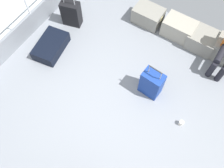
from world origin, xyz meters
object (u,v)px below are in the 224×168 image
object	(u,v)px
suitcase_3	(71,13)
suitcase_4	(152,83)
cargo_crate_2	(202,40)
cargo_crate_0	(148,15)
cargo_crate_1	(179,28)
suitcase_0	(51,46)
paper_cup	(181,123)

from	to	relation	value
suitcase_3	suitcase_4	xyz separation A→B (m)	(2.15, -0.53, 0.01)
cargo_crate_2	cargo_crate_0	bearing A→B (deg)	-178.90
cargo_crate_1	cargo_crate_2	distance (m)	0.52
cargo_crate_1	suitcase_3	size ratio (longest dim) A/B	0.89
suitcase_0	suitcase_4	world-z (taller)	suitcase_4
suitcase_4	paper_cup	distance (m)	0.84
suitcase_0	suitcase_3	size ratio (longest dim) A/B	1.10
suitcase_0	suitcase_4	xyz separation A→B (m)	(2.09, 0.25, 0.18)
suitcase_0	cargo_crate_1	bearing A→B (deg)	41.30
cargo_crate_2	paper_cup	distance (m)	1.76
cargo_crate_0	cargo_crate_1	distance (m)	0.69
suitcase_4	suitcase_0	bearing A→B (deg)	-173.09
cargo_crate_0	suitcase_4	distance (m)	1.66
suitcase_0	paper_cup	xyz separation A→B (m)	(2.85, -0.01, -0.06)
cargo_crate_1	cargo_crate_2	xyz separation A→B (m)	(0.52, -0.00, -0.01)
cargo_crate_2	suitcase_3	world-z (taller)	suitcase_3
suitcase_0	suitcase_4	size ratio (longest dim) A/B	1.05
suitcase_3	suitcase_4	bearing A→B (deg)	-13.88
cargo_crate_1	suitcase_0	world-z (taller)	cargo_crate_1
cargo_crate_1	suitcase_0	distance (m)	2.58
suitcase_0	suitcase_4	bearing A→B (deg)	6.91
cargo_crate_1	suitcase_0	xyz separation A→B (m)	(-1.94, -1.70, -0.08)
suitcase_0	cargo_crate_0	bearing A→B (deg)	53.37
suitcase_4	paper_cup	xyz separation A→B (m)	(0.76, -0.27, -0.24)
cargo_crate_2	suitcase_4	world-z (taller)	suitcase_4
cargo_crate_0	cargo_crate_1	xyz separation A→B (m)	(0.69, 0.03, 0.01)
suitcase_0	suitcase_3	world-z (taller)	suitcase_3
suitcase_0	suitcase_3	xyz separation A→B (m)	(-0.06, 0.78, 0.17)
cargo_crate_1	suitcase_4	bearing A→B (deg)	-84.06
cargo_crate_2	suitcase_0	xyz separation A→B (m)	(-2.45, -1.70, -0.06)
cargo_crate_0	cargo_crate_2	world-z (taller)	same
suitcase_3	cargo_crate_1	bearing A→B (deg)	24.71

